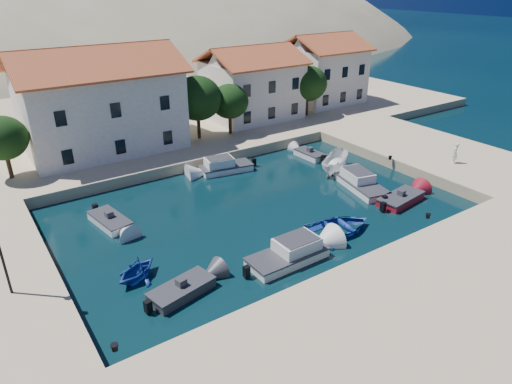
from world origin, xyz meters
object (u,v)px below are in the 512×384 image
Objects in this scene: cabin_cruiser_east at (362,184)px; cabin_cruiser_south at (288,255)px; building_right at (323,68)px; pedestrian at (455,153)px; boat_east at (334,171)px; rowboat_south at (337,232)px; building_left at (100,98)px; building_mid at (252,82)px.

cabin_cruiser_south is at bearing 126.24° from cabin_cruiser_east.
pedestrian is (-5.22, -23.83, -3.53)m from building_right.
boat_east is at bearing 2.59° from cabin_cruiser_east.
pedestrian is at bearing -75.71° from rowboat_south.
building_left is 2.84× the size of rowboat_south.
building_right reaches higher than cabin_cruiser_south.
cabin_cruiser_east is 4.34m from boat_east.
building_mid is at bearing 3.18° from building_left.
rowboat_south is at bearing -110.69° from building_mid.
rowboat_south is 11.34m from boat_east.
cabin_cruiser_east is (11.88, 5.08, 0.00)m from cabin_cruiser_south.
cabin_cruiser_south is at bearing -119.40° from building_mid.
building_right reaches higher than building_mid.
cabin_cruiser_south is at bearing -134.74° from building_right.
rowboat_south is at bearing -129.57° from building_right.
building_mid is 2.03× the size of rowboat_south.
rowboat_south is (-21.40, -25.89, -5.47)m from building_right.
boat_east is (16.15, -15.44, -5.94)m from building_left.
building_right is 1.78× the size of cabin_cruiser_south.
building_mid reaches higher than rowboat_south.
cabin_cruiser_south is at bearing 106.64° from rowboat_south.
pedestrian is (24.78, -21.83, -3.99)m from building_left.
cabin_cruiser_east is at bearing 140.76° from boat_east.
building_left is 25.56m from cabin_cruiser_east.
building_right reaches higher than rowboat_south.
cabin_cruiser_south is 0.91× the size of cabin_cruiser_east.
building_mid is 1.81× the size of cabin_cruiser_east.
boat_east is at bearing -128.45° from building_right.
cabin_cruiser_south is (-26.51, -26.75, -5.00)m from building_right.
rowboat_south is 0.89× the size of cabin_cruiser_east.
building_right is at bearing -117.60° from pedestrian.
cabin_cruiser_east is 1.24× the size of boat_east.
building_mid reaches higher than pedestrian.
boat_east is 2.48× the size of pedestrian.
building_left is at bearing 51.09° from cabin_cruiser_east.
building_right is at bearing -20.91° from cabin_cruiser_east.
building_left is at bearing 26.85° from rowboat_south.
building_right is at bearing 44.72° from cabin_cruiser_south.
building_mid is 1.11× the size of building_right.
boat_east is 10.92m from pedestrian.
cabin_cruiser_east is at bearing -51.06° from rowboat_south.
building_left reaches higher than building_mid.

